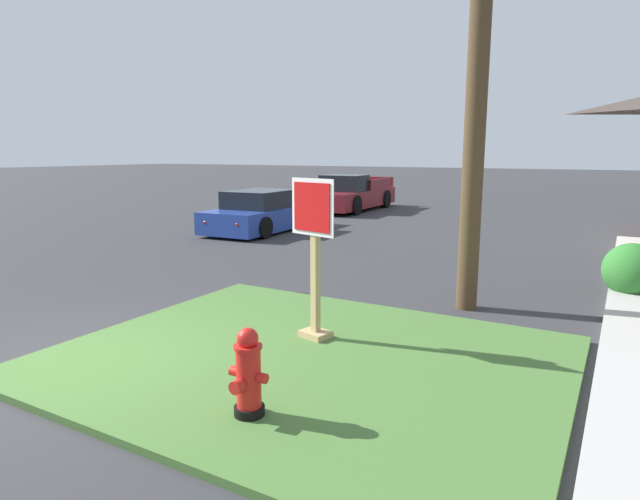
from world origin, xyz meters
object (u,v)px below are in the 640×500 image
(manhole_cover, at_px, (294,298))
(pickup_truck_maroon, at_px, (351,195))
(parked_sedan_blue, at_px, (263,213))
(fire_hydrant, at_px, (248,375))
(stop_sign, at_px, (314,264))

(manhole_cover, relative_size, pickup_truck_maroon, 0.13)
(parked_sedan_blue, bearing_deg, fire_hydrant, -54.89)
(fire_hydrant, xyz_separation_m, stop_sign, (-0.52, 2.03, 0.57))
(parked_sedan_blue, xyz_separation_m, pickup_truck_maroon, (-0.32, 6.65, 0.07))
(manhole_cover, bearing_deg, pickup_truck_maroon, 112.60)
(parked_sedan_blue, distance_m, pickup_truck_maroon, 6.65)
(stop_sign, distance_m, manhole_cover, 2.38)
(fire_hydrant, relative_size, stop_sign, 0.40)
(fire_hydrant, xyz_separation_m, parked_sedan_blue, (-6.88, 9.78, 0.09))
(fire_hydrant, relative_size, parked_sedan_blue, 0.18)
(fire_hydrant, distance_m, parked_sedan_blue, 11.96)
(stop_sign, relative_size, manhole_cover, 2.85)
(pickup_truck_maroon, bearing_deg, fire_hydrant, -66.36)
(manhole_cover, bearing_deg, fire_hydrant, -62.87)
(manhole_cover, xyz_separation_m, parked_sedan_blue, (-4.98, 6.09, 0.53))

